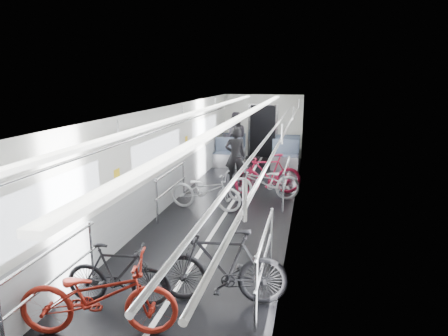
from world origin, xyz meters
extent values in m
cube|color=black|center=(0.00, 0.00, 0.00)|extent=(3.00, 14.00, 0.01)
cube|color=white|center=(0.00, 0.00, 2.40)|extent=(3.00, 14.00, 0.02)
cube|color=silver|center=(-1.50, 0.00, 1.20)|extent=(0.02, 14.00, 2.40)
cube|color=silver|center=(1.50, 0.00, 1.20)|extent=(0.02, 14.00, 2.40)
cube|color=silver|center=(0.00, 7.00, 1.20)|extent=(3.00, 0.02, 2.40)
cube|color=white|center=(0.00, 0.00, 0.01)|extent=(0.08, 13.80, 0.01)
cube|color=gray|center=(-1.47, 0.00, 0.45)|extent=(0.01, 13.90, 0.90)
cube|color=gray|center=(1.47, 0.00, 0.45)|extent=(0.01, 13.90, 0.90)
cube|color=white|center=(-1.47, 0.00, 1.40)|extent=(0.01, 10.80, 0.75)
cube|color=white|center=(1.47, 0.00, 1.40)|extent=(0.01, 10.80, 0.75)
cube|color=white|center=(-0.55, 0.00, 2.34)|extent=(0.14, 13.40, 0.05)
cube|color=white|center=(0.55, 0.00, 2.34)|extent=(0.14, 13.40, 0.05)
cube|color=black|center=(0.00, 6.94, 1.00)|extent=(0.95, 0.10, 2.00)
imported|color=maroon|center=(-0.56, -4.35, 0.50)|extent=(2.02, 1.07, 1.01)
imported|color=black|center=(-0.64, -3.70, 0.44)|extent=(1.51, 0.57, 0.89)
imported|color=#ABACB0|center=(-0.52, 0.43, 0.46)|extent=(1.83, 0.83, 0.93)
imported|color=black|center=(0.75, -3.35, 0.54)|extent=(1.86, 0.73, 1.09)
imported|color=silver|center=(0.75, 1.41, 0.48)|extent=(1.95, 1.22, 0.97)
imported|color=#A61431|center=(0.77, 2.01, 0.54)|extent=(1.88, 1.09, 1.09)
imported|color=black|center=(0.09, 2.72, 0.48)|extent=(1.05, 1.93, 0.96)
imported|color=black|center=(-0.27, 2.82, 0.84)|extent=(0.69, 0.54, 1.68)
imported|color=#2C2930|center=(-0.83, 5.69, 0.92)|extent=(0.99, 0.83, 1.84)
camera|label=1|loc=(1.85, -8.25, 3.09)|focal=32.00mm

